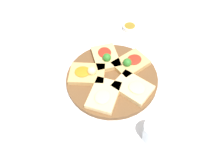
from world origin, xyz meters
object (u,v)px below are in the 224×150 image
serving_board (112,78)px  water_glass (153,132)px  plate_right (49,32)px  napkin_stack (154,36)px  dipping_bowl (130,27)px

serving_board → water_glass: (-0.27, -0.11, 0.03)m
serving_board → plate_right: (0.34, 0.28, -0.00)m
napkin_stack → dipping_bowl: (0.07, 0.11, 0.01)m
plate_right → water_glass: water_glass is taller
napkin_stack → dipping_bowl: size_ratio=1.41×
serving_board → dipping_bowl: bearing=-22.0°
water_glass → serving_board: bearing=22.3°
plate_right → napkin_stack: (-0.09, -0.53, -0.00)m
serving_board → dipping_bowl: size_ratio=5.40×
plate_right → water_glass: bearing=-146.9°
plate_right → dipping_bowl: dipping_bowl is taller
water_glass → dipping_bowl: water_glass is taller
napkin_stack → dipping_bowl: dipping_bowl is taller
napkin_stack → plate_right: bearing=80.2°
water_glass → dipping_bowl: 0.59m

